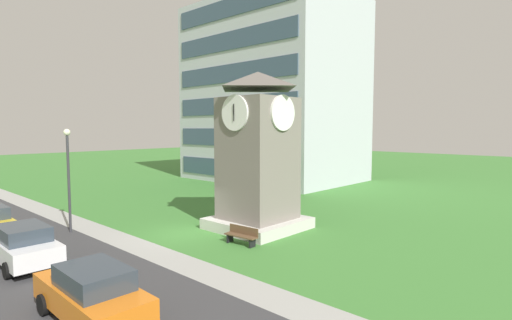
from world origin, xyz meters
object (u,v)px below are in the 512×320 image
Objects in this scene: street_lamp at (68,168)px; parked_car_white at (22,244)px; tree_streetside at (268,158)px; park_bench at (242,235)px; clock_tower at (258,160)px; parked_car_orange at (92,293)px.

street_lamp is 1.20× the size of parked_car_white.
parked_car_white is (4.12, -20.41, -2.25)m from tree_streetside.
clock_tower is at bearing 118.47° from park_bench.
park_bench is 15.26m from tree_streetside.
street_lamp is (-7.00, -7.64, -0.36)m from clock_tower.
tree_streetside is 23.52m from parked_car_orange.
street_lamp is (-8.55, -4.78, 3.07)m from park_bench.
parked_car_white is (-4.74, -8.27, 0.40)m from park_bench.
street_lamp reaches higher than tree_streetside.
tree_streetside is at bearing 128.24° from clock_tower.
street_lamp is at bearing -88.94° from tree_streetside.
parked_car_white and parked_car_orange have the same top height.
clock_tower reaches higher than parked_car_white.
parked_car_orange is (2.22, -8.48, 0.40)m from park_bench.
clock_tower is at bearing 74.03° from parked_car_white.
parked_car_white is at bearing -119.81° from park_bench.
park_bench is at bearing -61.53° from clock_tower.
park_bench is 8.78m from parked_car_orange.
parked_car_white is (3.81, -3.49, -2.67)m from street_lamp.
park_bench is at bearing 104.68° from parked_car_orange.
park_bench is (1.55, -2.86, -3.44)m from clock_tower.
street_lamp is at bearing -132.49° from clock_tower.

